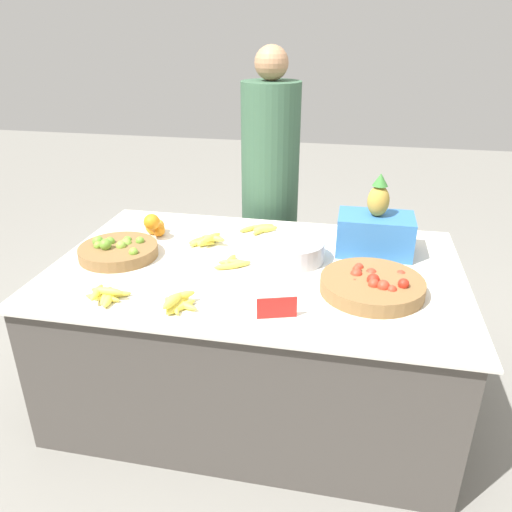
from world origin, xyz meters
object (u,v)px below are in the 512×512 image
Objects in this scene: tomato_basket at (373,285)px; produce_crate at (375,230)px; metal_bowl at (292,250)px; lime_bowl at (119,250)px; price_sign at (277,308)px; vendor_person at (270,198)px.

produce_crate is (0.01, 0.41, 0.08)m from tomato_basket.
produce_crate reaches higher than metal_bowl.
lime_bowl is 0.82m from metal_bowl.
price_sign is (-0.35, -0.27, 0.01)m from tomato_basket.
metal_bowl is (-0.36, 0.25, 0.01)m from tomato_basket.
produce_crate reaches higher than lime_bowl.
tomato_basket is at bearing -5.94° from lime_bowl.
metal_bowl is 0.82m from vendor_person.
produce_crate is (1.18, 0.29, 0.08)m from lime_bowl.
produce_crate is at bearing 13.70° from lime_bowl.
price_sign is (0.82, -0.39, 0.01)m from lime_bowl.
tomato_basket is 0.44m from price_sign.
metal_bowl is at bearing 145.81° from tomato_basket.
price_sign is 0.37× the size of produce_crate.
price_sign is at bearing -25.62° from lime_bowl.
tomato_basket reaches higher than price_sign.
tomato_basket is 0.26× the size of vendor_person.
tomato_basket is (1.17, -0.12, 0.00)m from lime_bowl.
metal_bowl reaches higher than price_sign.
lime_bowl is at bearing -166.30° from produce_crate.
metal_bowl is at bearing 8.74° from lime_bowl.
metal_bowl is 0.41m from produce_crate.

